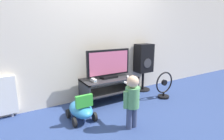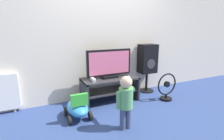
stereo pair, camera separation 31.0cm
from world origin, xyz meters
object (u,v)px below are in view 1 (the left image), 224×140
Objects in this scene: child at (132,98)px; speaker_tower at (144,60)px; ride_on_toy at (81,109)px; television at (109,64)px; floor_fan at (164,86)px; game_console at (93,80)px; remote_primary at (128,77)px.

child is 1.61m from speaker_tower.
speaker_tower reaches higher than ride_on_toy.
floor_fan is (1.00, -0.44, -0.47)m from television.
television reaches higher than game_console.
floor_fan is at bearing -23.88° from television.
child is 1.38× the size of ride_on_toy.
child reaches higher than floor_fan.
speaker_tower is 1.89× the size of ride_on_toy.
game_console is (-0.35, -0.07, -0.23)m from television.
television is at bearing 150.50° from remote_primary.
floor_fan is (0.06, -0.57, -0.45)m from speaker_tower.
speaker_tower is at bearing 7.45° from television.
remote_primary is at bearing 57.27° from child.
game_console reaches higher than remote_primary.
remote_primary is at bearing 13.27° from ride_on_toy.
television reaches higher than child.
television is 0.99m from ride_on_toy.
child is at bearing -122.73° from remote_primary.
floor_fan is at bearing 23.90° from child.
child is at bearing -46.89° from ride_on_toy.
television is 0.84× the size of speaker_tower.
television is 1.59× the size of ride_on_toy.
child is (0.15, -0.90, -0.04)m from game_console.
remote_primary is 0.73m from speaker_tower.
child is 1.33m from floor_fan.
child is 1.41× the size of floor_fan.
floor_fan reaches higher than ride_on_toy.
floor_fan reaches higher than game_console.
child reaches higher than remote_primary.
speaker_tower is (0.63, 0.30, 0.22)m from remote_primary.
television is 1.15× the size of child.
child is at bearing -136.20° from speaker_tower.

